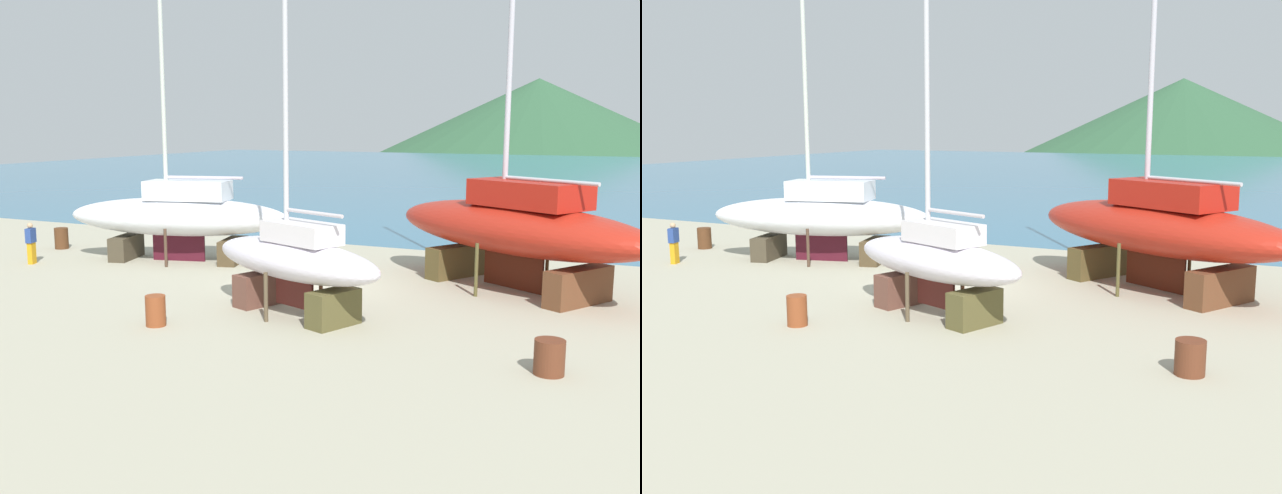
% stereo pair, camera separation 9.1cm
% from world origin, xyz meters
% --- Properties ---
extents(ground_plane, '(52.05, 52.05, 0.00)m').
position_xyz_m(ground_plane, '(0.00, -4.34, 0.00)').
color(ground_plane, '#A9A48C').
extents(sea_water, '(141.06, 100.22, 0.01)m').
position_xyz_m(sea_water, '(0.00, 58.78, 0.00)').
color(sea_water, teal).
rests_on(sea_water, ground).
extents(headland_hill, '(135.23, 135.23, 31.51)m').
position_xyz_m(headland_hill, '(-18.08, 158.89, 0.00)').
color(headland_hill, '#2E5737').
rests_on(headland_hill, ground).
extents(sailboat_mid_port, '(9.48, 4.63, 13.62)m').
position_xyz_m(sailboat_mid_port, '(-6.96, 2.06, 1.86)').
color(sailboat_mid_port, '#443B2A').
rests_on(sailboat_mid_port, ground).
extents(sailboat_far_slipway, '(10.51, 7.91, 15.07)m').
position_xyz_m(sailboat_far_slipway, '(6.30, 2.52, 2.13)').
color(sailboat_far_slipway, brown).
rests_on(sailboat_far_slipway, ground).
extents(sailboat_small_center, '(6.77, 4.17, 10.33)m').
position_xyz_m(sailboat_small_center, '(1.18, -3.55, 1.62)').
color(sailboat_small_center, brown).
rests_on(sailboat_small_center, ground).
extents(worker, '(0.36, 0.49, 1.65)m').
position_xyz_m(worker, '(-11.87, -1.01, 0.85)').
color(worker, orange).
rests_on(worker, ground).
extents(barrel_tipped_left, '(0.71, 0.71, 0.85)m').
position_xyz_m(barrel_tipped_left, '(-1.77, -6.20, 0.43)').
color(barrel_tipped_left, brown).
rests_on(barrel_tipped_left, ground).
extents(barrel_blue_faded, '(0.76, 0.76, 0.93)m').
position_xyz_m(barrel_blue_faded, '(-13.44, 2.19, 0.46)').
color(barrel_blue_faded, '#522F19').
rests_on(barrel_blue_faded, ground).
extents(barrel_by_slipway, '(0.75, 0.75, 0.80)m').
position_xyz_m(barrel_by_slipway, '(8.64, -5.69, 0.40)').
color(barrel_by_slipway, '#5D2E1B').
rests_on(barrel_by_slipway, ground).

